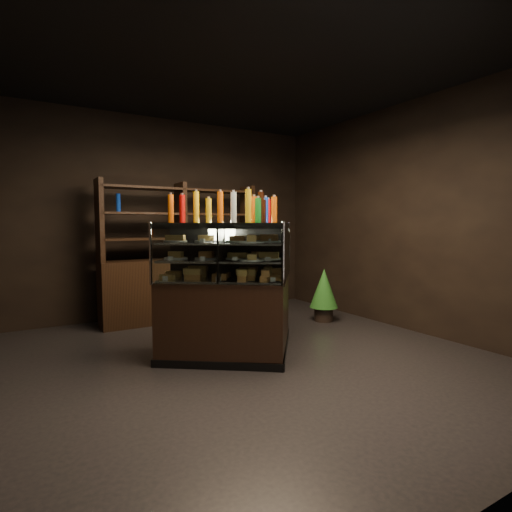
# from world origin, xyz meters

# --- Properties ---
(ground) EXTENTS (5.00, 5.00, 0.00)m
(ground) POSITION_xyz_m (0.00, 0.00, 0.00)
(ground) COLOR black
(ground) RESTS_ON ground
(room_shell) EXTENTS (5.02, 5.02, 3.01)m
(room_shell) POSITION_xyz_m (0.00, 0.00, 1.94)
(room_shell) COLOR black
(room_shell) RESTS_ON ground
(display_case) EXTENTS (1.84, 1.44, 1.43)m
(display_case) POSITION_xyz_m (0.09, 0.18, 0.48)
(display_case) COLOR black
(display_case) RESTS_ON ground
(food_display) EXTENTS (1.46, 1.04, 0.44)m
(food_display) POSITION_xyz_m (0.09, 0.18, 1.09)
(food_display) COLOR #BF8544
(food_display) RESTS_ON display_case
(bottles_top) EXTENTS (1.28, 0.91, 0.30)m
(bottles_top) POSITION_xyz_m (0.09, 0.18, 1.56)
(bottles_top) COLOR black
(bottles_top) RESTS_ON display_case
(potted_conifer) EXTENTS (0.40, 0.40, 0.86)m
(potted_conifer) POSITION_xyz_m (1.84, 0.88, 0.49)
(potted_conifer) COLOR black
(potted_conifer) RESTS_ON ground
(back_shelving) EXTENTS (2.30, 0.44, 2.00)m
(back_shelving) POSITION_xyz_m (0.11, 2.05, 0.61)
(back_shelving) COLOR black
(back_shelving) RESTS_ON ground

